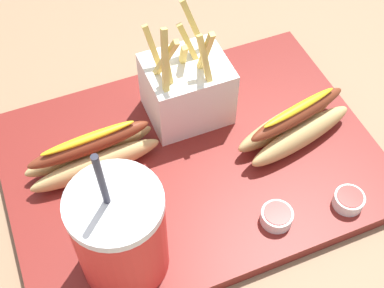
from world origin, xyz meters
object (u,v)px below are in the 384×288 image
at_px(hot_dog_2, 92,154).
at_px(ketchup_cup_1, 277,216).
at_px(soda_cup, 120,233).
at_px(hot_dog_1, 295,125).
at_px(fries_basket, 187,88).
at_px(ketchup_cup_2, 349,200).

height_order(hot_dog_2, ketchup_cup_1, hot_dog_2).
height_order(soda_cup, hot_dog_1, soda_cup).
relative_size(soda_cup, fries_basket, 1.25).
bearing_deg(hot_dog_1, fries_basket, -40.24).
distance_m(hot_dog_1, hot_dog_2, 0.27).
bearing_deg(soda_cup, ketchup_cup_1, 174.37).
distance_m(fries_basket, ketchup_cup_2, 0.25).
distance_m(hot_dog_1, ketchup_cup_1, 0.13).
height_order(soda_cup, fries_basket, soda_cup).
bearing_deg(hot_dog_2, fries_basket, -164.42).
bearing_deg(ketchup_cup_1, hot_dog_2, -41.73).
relative_size(hot_dog_1, ketchup_cup_2, 4.62).
relative_size(hot_dog_2, ketchup_cup_2, 4.66).
bearing_deg(soda_cup, hot_dog_1, -161.84).
xyz_separation_m(fries_basket, ketchup_cup_2, (-0.13, 0.21, -0.04)).
height_order(hot_dog_1, hot_dog_2, hot_dog_1).
height_order(soda_cup, ketchup_cup_2, soda_cup).
xyz_separation_m(hot_dog_2, ketchup_cup_2, (-0.27, 0.17, -0.02)).
height_order(hot_dog_2, ketchup_cup_2, hot_dog_2).
xyz_separation_m(soda_cup, hot_dog_1, (-0.26, -0.09, -0.04)).
xyz_separation_m(soda_cup, hot_dog_2, (-0.00, -0.14, -0.04)).
distance_m(fries_basket, hot_dog_1, 0.15).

